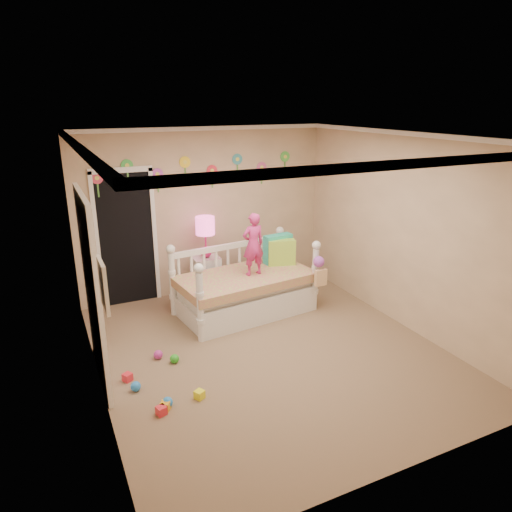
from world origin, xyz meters
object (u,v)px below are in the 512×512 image
daybed (245,278)px  nightstand (207,278)px  child (253,244)px  table_lamp (205,231)px

daybed → nightstand: 0.81m
child → table_lamp: bearing=-64.4°
nightstand → table_lamp: size_ratio=1.05×
daybed → nightstand: size_ratio=2.91×
child → table_lamp: 0.90m
table_lamp → child: bearing=-61.0°
child → nightstand: bearing=-64.4°
child → nightstand: size_ratio=1.34×
table_lamp → daybed: bearing=-65.6°
child → table_lamp: size_ratio=1.41×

